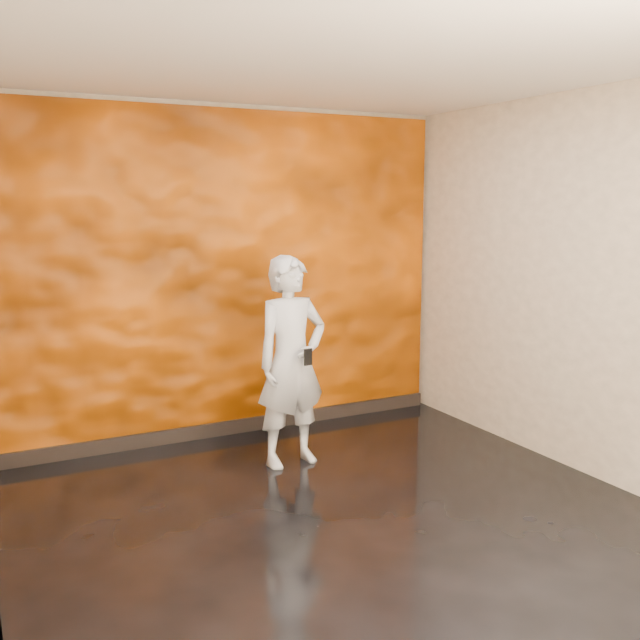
{
  "coord_description": "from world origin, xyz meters",
  "views": [
    {
      "loc": [
        -2.06,
        -3.74,
        2.0
      ],
      "look_at": [
        0.18,
        0.65,
        1.18
      ],
      "focal_mm": 40.0,
      "sensor_mm": 36.0,
      "label": 1
    }
  ],
  "objects": [
    {
      "name": "room",
      "position": [
        0.0,
        0.0,
        1.4
      ],
      "size": [
        4.02,
        4.02,
        2.81
      ],
      "color": "black",
      "rests_on": "ground"
    },
    {
      "name": "baseboard",
      "position": [
        0.0,
        1.92,
        0.06
      ],
      "size": [
        3.9,
        0.04,
        0.12
      ],
      "primitive_type": "cube",
      "color": "black",
      "rests_on": "ground"
    },
    {
      "name": "feature_wall",
      "position": [
        0.0,
        1.96,
        1.38
      ],
      "size": [
        3.9,
        0.06,
        2.75
      ],
      "primitive_type": "cube",
      "color": "#ED6405",
      "rests_on": "ground"
    },
    {
      "name": "phone",
      "position": [
        0.19,
        0.85,
        0.87
      ],
      "size": [
        0.07,
        0.02,
        0.13
      ],
      "primitive_type": "cube",
      "rotation": [
        0.0,
        0.0,
        0.15
      ],
      "color": "black",
      "rests_on": "man"
    },
    {
      "name": "man",
      "position": [
        0.15,
        1.05,
        0.8
      ],
      "size": [
        0.63,
        0.45,
        1.61
      ],
      "primitive_type": "imported",
      "rotation": [
        0.0,
        0.0,
        0.11
      ],
      "color": "#9196A0",
      "rests_on": "ground"
    }
  ]
}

